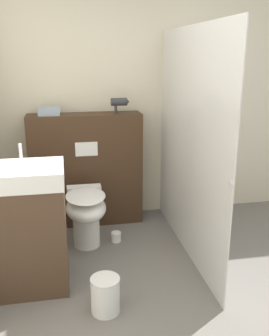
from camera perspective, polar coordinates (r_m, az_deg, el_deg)
ground_plane at (r=2.74m, az=5.56°, el=-22.66°), size 12.00×12.00×0.00m
wall_back at (r=4.04m, az=-1.56°, el=9.93°), size 8.00×0.06×2.50m
partition_panel at (r=3.94m, az=-7.32°, el=-0.28°), size 1.14×0.28×1.17m
shower_glass at (r=3.28m, az=8.26°, el=3.38°), size 0.04×1.84×1.97m
toilet at (r=3.49m, az=-7.41°, el=-6.72°), size 0.36×0.59×0.55m
sink_vanity at (r=2.97m, az=-16.28°, el=-8.76°), size 0.62×0.48×1.11m
hair_drier at (r=3.80m, az=-2.27°, el=9.98°), size 0.19×0.08×0.16m
folded_towel at (r=3.79m, az=-12.90°, el=8.43°), size 0.21×0.16×0.07m
spare_toilet_roll at (r=3.69m, az=-2.82°, el=-10.42°), size 0.09×0.09×0.09m
waste_bin at (r=2.77m, az=-4.46°, el=-18.73°), size 0.21×0.21×0.26m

